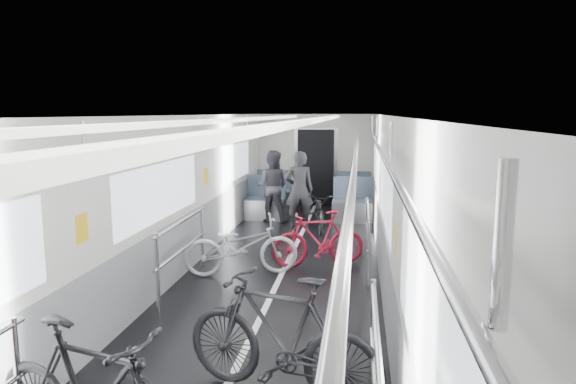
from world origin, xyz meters
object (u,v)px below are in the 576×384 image
bike_left_far (241,246)px  bike_right_near (281,336)px  bike_aisle (319,211)px  bike_right_far (318,239)px  person_seated (272,186)px  person_standing (299,190)px

bike_left_far → bike_right_near: size_ratio=0.93×
bike_right_near → bike_aisle: bearing=-160.7°
bike_left_far → bike_aisle: bike_left_far is taller
bike_aisle → bike_left_far: bearing=-114.8°
bike_right_far → bike_aisle: bike_right_far is taller
bike_right_far → bike_right_near: bearing=-19.9°
bike_left_far → bike_right_far: bearing=-80.2°
bike_aisle → person_seated: size_ratio=0.94×
bike_left_far → bike_right_far: (1.11, 0.58, 0.00)m
bike_right_far → bike_aisle: (-0.18, 2.57, -0.05)m
bike_right_near → person_seated: bearing=-152.0°
bike_left_far → person_standing: bearing=-26.4°
bike_aisle → bike_right_far: bearing=-94.3°
bike_aisle → person_seated: 1.38m
person_standing → person_seated: (-0.68, 0.60, -0.02)m
bike_right_near → person_seated: 7.24m
bike_left_far → bike_right_near: bike_right_near is taller
bike_right_near → bike_right_far: bearing=-162.4°
bike_left_far → person_seated: (-0.18, 3.85, 0.36)m
bike_left_far → person_seated: bearing=-15.0°
bike_right_far → person_seated: person_seated is taller
bike_aisle → person_standing: person_standing is taller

